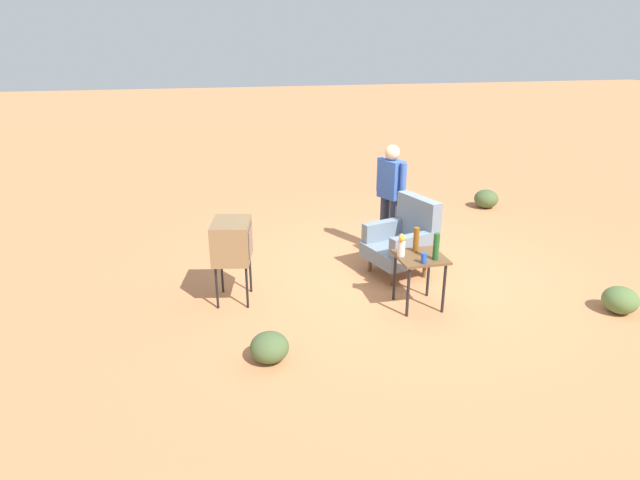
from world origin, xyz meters
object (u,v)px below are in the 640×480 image
object	(u,v)px
flower_vase	(401,244)
bottle_wine_green	(436,247)
person_standing	(391,193)
side_table	(420,264)
armchair	(404,239)
bottle_tall_amber	(416,239)
tv_on_stand	(232,241)
soda_can_blue	(424,258)

from	to	relation	value
flower_vase	bottle_wine_green	bearing A→B (deg)	61.16
person_standing	side_table	bearing A→B (deg)	-7.95
armchair	person_standing	distance (m)	0.90
side_table	person_standing	distance (m)	1.81
bottle_tall_amber	tv_on_stand	bearing A→B (deg)	-103.06
side_table	tv_on_stand	size ratio (longest dim) A/B	0.64
soda_can_blue	bottle_wine_green	bearing A→B (deg)	112.34
soda_can_blue	person_standing	bearing A→B (deg)	171.40
armchair	soda_can_blue	world-z (taller)	armchair
bottle_wine_green	soda_can_blue	world-z (taller)	bottle_wine_green
bottle_tall_amber	armchair	bearing A→B (deg)	167.31
tv_on_stand	bottle_tall_amber	bearing A→B (deg)	76.94
person_standing	flower_vase	xyz separation A→B (m)	(1.70, -0.47, -0.13)
side_table	bottle_wine_green	distance (m)	0.32
armchair	soda_can_blue	xyz separation A→B (m)	(1.18, -0.23, 0.22)
bottle_wine_green	flower_vase	size ratio (longest dim) A/B	1.21
flower_vase	soda_can_blue	bearing A→B (deg)	33.35
bottle_wine_green	soda_can_blue	bearing A→B (deg)	-67.66
bottle_wine_green	armchair	bearing A→B (deg)	176.95
flower_vase	bottle_tall_amber	bearing A→B (deg)	114.63
flower_vase	armchair	bearing A→B (deg)	156.00
armchair	tv_on_stand	xyz separation A→B (m)	(0.32, -2.34, 0.28)
person_standing	flower_vase	size ratio (longest dim) A/B	6.19
tv_on_stand	flower_vase	xyz separation A→B (m)	(0.60, 1.93, 0.02)
tv_on_stand	flower_vase	distance (m)	2.02
person_standing	soda_can_blue	size ratio (longest dim) A/B	13.44
bottle_tall_amber	flower_vase	world-z (taller)	bottle_tall_amber
bottle_wine_green	person_standing	bearing A→B (deg)	176.32
bottle_tall_amber	side_table	bearing A→B (deg)	0.34
person_standing	soda_can_blue	xyz separation A→B (m)	(1.96, -0.30, -0.22)
side_table	bottle_tall_amber	world-z (taller)	bottle_tall_amber
flower_vase	tv_on_stand	bearing A→B (deg)	-107.36
side_table	soda_can_blue	bearing A→B (deg)	-13.85
armchair	side_table	xyz separation A→B (m)	(0.97, -0.18, 0.06)
side_table	flower_vase	xyz separation A→B (m)	(-0.05, -0.23, 0.25)
side_table	bottle_tall_amber	size ratio (longest dim) A/B	2.19
person_standing	bottle_tall_amber	size ratio (longest dim) A/B	5.47
soda_can_blue	flower_vase	world-z (taller)	flower_vase
tv_on_stand	bottle_wine_green	bearing A→B (deg)	70.76
side_table	bottle_wine_green	xyz separation A→B (m)	(0.14, 0.12, 0.26)
armchair	person_standing	xyz separation A→B (m)	(-0.78, 0.06, 0.44)
tv_on_stand	soda_can_blue	world-z (taller)	tv_on_stand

